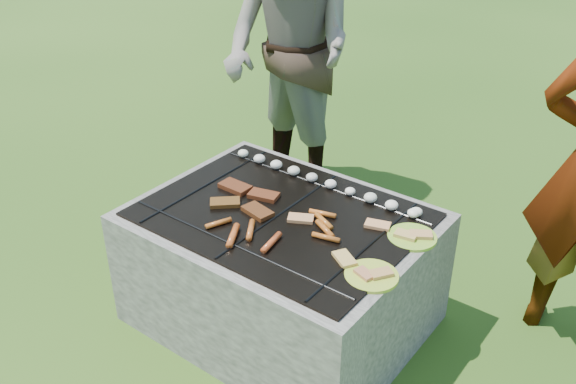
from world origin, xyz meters
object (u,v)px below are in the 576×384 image
object	(u,v)px
plate_near	(372,275)
bystander	(288,52)
fire_pit	(282,272)
plate_far	(412,237)

from	to	relation	value
plate_near	bystander	xyz separation A→B (m)	(-1.32, 1.21, 0.34)
bystander	plate_near	bearing A→B (deg)	-28.10
plate_near	bystander	world-z (taller)	bystander
bystander	fire_pit	bearing A→B (deg)	-40.02
plate_far	plate_near	world-z (taller)	plate_far
plate_near	bystander	distance (m)	1.82
plate_far	bystander	bearing A→B (deg)	146.68
plate_far	bystander	distance (m)	1.61
fire_pit	bystander	xyz separation A→B (m)	(-0.76, 1.06, 0.67)
plate_near	bystander	bearing A→B (deg)	137.56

